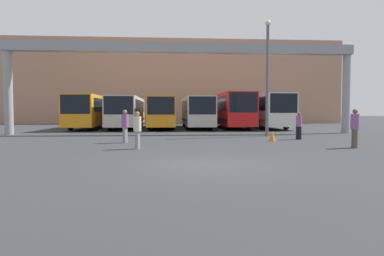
% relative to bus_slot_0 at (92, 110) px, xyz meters
% --- Properties ---
extents(ground_plane, '(200.00, 200.00, 0.00)m').
position_rel_bus_slot_0_xyz_m(ground_plane, '(8.48, -23.15, -1.78)').
color(ground_plane, '#2D3033').
extents(building_backdrop, '(45.98, 12.00, 11.39)m').
position_rel_bus_slot_0_xyz_m(building_backdrop, '(8.48, 18.22, 3.91)').
color(building_backdrop, tan).
rests_on(building_backdrop, ground).
extents(overhead_gantry, '(25.46, 0.80, 6.64)m').
position_rel_bus_slot_0_xyz_m(overhead_gantry, '(8.48, -8.55, 3.74)').
color(overhead_gantry, gray).
rests_on(overhead_gantry, ground).
extents(bus_slot_0, '(2.55, 11.93, 3.09)m').
position_rel_bus_slot_0_xyz_m(bus_slot_0, '(0.00, 0.00, 0.00)').
color(bus_slot_0, orange).
rests_on(bus_slot_0, ground).
extents(bus_slot_1, '(2.57, 12.13, 2.99)m').
position_rel_bus_slot_0_xyz_m(bus_slot_1, '(3.39, 0.10, -0.06)').
color(bus_slot_1, beige).
rests_on(bus_slot_1, ground).
extents(bus_slot_2, '(2.44, 10.96, 2.95)m').
position_rel_bus_slot_0_xyz_m(bus_slot_2, '(6.79, -0.49, -0.08)').
color(bus_slot_2, orange).
rests_on(bus_slot_2, ground).
extents(bus_slot_3, '(2.45, 11.75, 2.98)m').
position_rel_bus_slot_0_xyz_m(bus_slot_3, '(10.18, -0.09, -0.07)').
color(bus_slot_3, beige).
rests_on(bus_slot_3, ground).
extents(bus_slot_4, '(2.61, 12.37, 3.33)m').
position_rel_bus_slot_0_xyz_m(bus_slot_4, '(13.58, 0.22, 0.13)').
color(bus_slot_4, red).
rests_on(bus_slot_4, ground).
extents(bus_slot_5, '(2.57, 11.44, 3.26)m').
position_rel_bus_slot_0_xyz_m(bus_slot_5, '(16.97, -0.24, 0.09)').
color(bus_slot_5, silver).
rests_on(bus_slot_5, ground).
extents(pedestrian_far_center, '(0.35, 0.35, 1.67)m').
position_rel_bus_slot_0_xyz_m(pedestrian_far_center, '(5.95, -18.45, -0.90)').
color(pedestrian_far_center, gray).
rests_on(pedestrian_far_center, ground).
extents(pedestrian_mid_left, '(0.36, 0.36, 1.75)m').
position_rel_bus_slot_0_xyz_m(pedestrian_mid_left, '(5.04, -15.42, -0.85)').
color(pedestrian_mid_left, gray).
rests_on(pedestrian_mid_left, ground).
extents(pedestrian_near_center, '(0.34, 0.34, 1.62)m').
position_rel_bus_slot_0_xyz_m(pedestrian_near_center, '(15.07, -14.02, -0.93)').
color(pedestrian_near_center, black).
rests_on(pedestrian_near_center, ground).
extents(pedestrian_near_right, '(0.37, 0.37, 1.79)m').
position_rel_bus_slot_0_xyz_m(pedestrian_near_right, '(15.84, -18.73, -0.83)').
color(pedestrian_near_right, brown).
rests_on(pedestrian_near_right, ground).
extents(traffic_cone, '(0.36, 0.36, 0.57)m').
position_rel_bus_slot_0_xyz_m(traffic_cone, '(13.17, -14.96, -1.50)').
color(traffic_cone, orange).
rests_on(traffic_cone, ground).
extents(lamp_post, '(0.36, 0.36, 7.66)m').
position_rel_bus_slot_0_xyz_m(lamp_post, '(13.92, -11.41, 2.40)').
color(lamp_post, '#595B60').
rests_on(lamp_post, ground).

